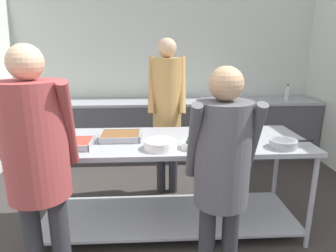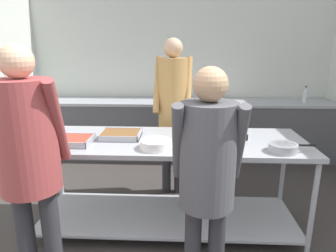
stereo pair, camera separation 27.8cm
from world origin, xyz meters
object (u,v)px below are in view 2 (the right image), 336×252
Objects in this scene: broccoli_bowl at (189,145)px; guest_serving_right at (207,166)px; cook_behind_counter at (173,100)px; water_bottle at (305,95)px; serving_tray_greens at (65,141)px; plate_stack at (156,144)px; serving_tray_vegetables at (224,133)px; sauce_pan at (283,147)px; guest_serving_left at (28,150)px; serving_tray_roast at (121,135)px.

broccoli_bowl is 0.60m from guest_serving_right.
cook_behind_counter is 2.25m from water_bottle.
plate_stack is at bearing -6.30° from serving_tray_greens.
guest_serving_right reaches higher than water_bottle.
plate_stack is 0.69× the size of serving_tray_vegetables.
broccoli_bowl is 0.12× the size of guest_serving_right.
sauce_pan is at bearing -114.80° from water_bottle.
serving_tray_greens is at bearing 92.10° from guest_serving_left.
serving_tray_greens is 1.71× the size of plate_stack.
water_bottle is at bearing 35.86° from serving_tray_greens.
guest_serving_left is 1.77m from cook_behind_counter.
plate_stack is 1.00m from cook_behind_counter.
serving_tray_vegetables is 1.08× the size of sauce_pan.
water_bottle is (1.42, 1.75, 0.09)m from serving_tray_vegetables.
sauce_pan is (0.75, -0.03, 0.00)m from broccoli_bowl.
serving_tray_greens is at bearing -144.14° from water_bottle.
water_bottle is at bearing 37.86° from serving_tray_roast.
serving_tray_greens is at bearing 176.24° from sauce_pan.
broccoli_bowl is (0.62, -0.29, 0.01)m from serving_tray_roast.
guest_serving_right is (-0.65, -0.56, 0.06)m from sauce_pan.
serving_tray_roast is at bearing 155.42° from broccoli_bowl.
serving_tray_vegetables is 1.69m from guest_serving_left.
sauce_pan is at bearing -1.76° from plate_stack.
serving_tray_vegetables is at bearing 32.66° from plate_stack.
plate_stack is at bearing -147.34° from serving_tray_vegetables.
serving_tray_roast is 1.81× the size of broccoli_bowl.
sauce_pan is 0.21× the size of guest_serving_left.
sauce_pan is 1.89m from guest_serving_left.
broccoli_bowl is at bearing 177.62° from sauce_pan.
broccoli_bowl is (0.27, -0.00, -0.00)m from plate_stack.
serving_tray_roast is 1.41m from sauce_pan.
water_bottle is (2.02, 2.13, 0.08)m from plate_stack.
guest_serving_left reaches higher than sauce_pan.
serving_tray_greens is at bearing -156.46° from serving_tray_roast.
serving_tray_vegetables is (1.41, 0.30, -0.00)m from serving_tray_greens.
guest_serving_right is (-0.23, -0.98, 0.07)m from serving_tray_vegetables.
broccoli_bowl is at bearing -129.41° from water_bottle.
broccoli_bowl is at bearing -130.73° from serving_tray_vegetables.
guest_serving_right reaches higher than serving_tray_roast.
serving_tray_vegetables is (0.61, 0.39, -0.01)m from plate_stack.
serving_tray_roast is at bearing 23.54° from serving_tray_greens.
serving_tray_greens is 0.49m from serving_tray_roast.
cook_behind_counter is (0.89, 1.53, 0.06)m from guest_serving_left.
water_bottle is at bearing 65.20° from sauce_pan.
guest_serving_right is at bearing -50.37° from serving_tray_roast.
cook_behind_counter is at bearing -148.77° from water_bottle.
cook_behind_counter reaches higher than broccoli_bowl.
guest_serving_right reaches higher than serving_tray_vegetables.
plate_stack is (0.35, -0.29, 0.01)m from serving_tray_roast.
serving_tray_vegetables is 0.25× the size of guest_serving_right.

